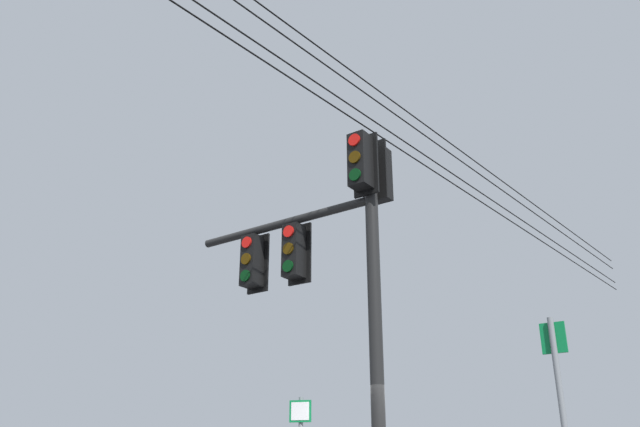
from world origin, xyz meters
name	(u,v)px	position (x,y,z in m)	size (l,w,h in m)	color
signal_mast_assembly	(333,255)	(0.91, -0.74, 4.56)	(1.26, 3.73, 6.40)	black
overhead_wire_span	(403,130)	(-0.25, -0.15, 7.02)	(22.51, 2.74, 1.01)	black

